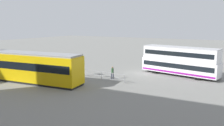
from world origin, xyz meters
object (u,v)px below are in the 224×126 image
object	(u,v)px
double_decker_bus	(180,61)
info_sign	(82,65)
tram_yellow	(33,67)
pedestrian_near_railing	(112,72)

from	to	relation	value
double_decker_bus	info_sign	bearing A→B (deg)	30.62
tram_yellow	pedestrian_near_railing	size ratio (longest dim) A/B	7.83
tram_yellow	double_decker_bus	bearing A→B (deg)	-139.25
double_decker_bus	pedestrian_near_railing	xyz separation A→B (m)	(6.96, 6.48, -1.07)
pedestrian_near_railing	info_sign	world-z (taller)	info_sign
tram_yellow	pedestrian_near_railing	xyz separation A→B (m)	(-7.61, -6.08, -0.94)
pedestrian_near_railing	info_sign	xyz separation A→B (m)	(4.60, 0.37, 0.60)
pedestrian_near_railing	double_decker_bus	bearing A→B (deg)	-137.07
tram_yellow	info_sign	xyz separation A→B (m)	(-3.01, -5.71, -0.34)
tram_yellow	pedestrian_near_railing	bearing A→B (deg)	-141.39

